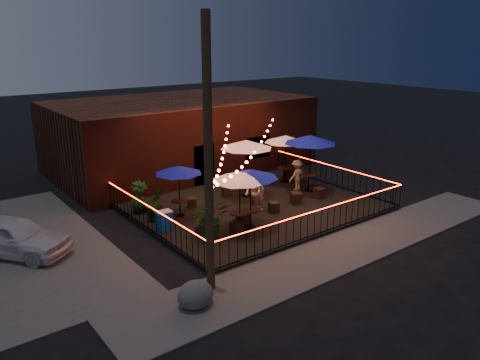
# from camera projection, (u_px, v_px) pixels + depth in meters

# --- Properties ---
(ground) EXTENTS (110.00, 110.00, 0.00)m
(ground) POSITION_uv_depth(u_px,v_px,m) (285.00, 222.00, 19.29)
(ground) COLOR black
(ground) RESTS_ON ground
(patio) EXTENTS (10.00, 8.00, 0.15)m
(patio) POSITION_uv_depth(u_px,v_px,m) (254.00, 207.00, 20.79)
(patio) COLOR black
(patio) RESTS_ON ground
(sidewalk) EXTENTS (18.00, 2.50, 0.05)m
(sidewalk) POSITION_uv_depth(u_px,v_px,m) (346.00, 249.00, 16.81)
(sidewalk) COLOR #484543
(sidewalk) RESTS_ON ground
(brick_building) EXTENTS (14.00, 8.00, 4.00)m
(brick_building) POSITION_uv_depth(u_px,v_px,m) (181.00, 134.00, 26.90)
(brick_building) COLOR #3D1710
(brick_building) RESTS_ON ground
(utility_pole) EXTENTS (0.26, 0.26, 8.00)m
(utility_pole) POSITION_uv_depth(u_px,v_px,m) (208.00, 161.00, 13.02)
(utility_pole) COLOR #3C2C18
(utility_pole) RESTS_ON ground
(fence_front) EXTENTS (10.00, 0.04, 1.04)m
(fence_front) POSITION_uv_depth(u_px,v_px,m) (321.00, 222.00, 17.58)
(fence_front) COLOR black
(fence_front) RESTS_ON patio
(fence_left) EXTENTS (0.04, 8.00, 1.04)m
(fence_left) POSITION_uv_depth(u_px,v_px,m) (152.00, 220.00, 17.72)
(fence_left) COLOR black
(fence_left) RESTS_ON patio
(fence_right) EXTENTS (0.04, 8.00, 1.04)m
(fence_right) POSITION_uv_depth(u_px,v_px,m) (331.00, 176.00, 23.52)
(fence_right) COLOR black
(fence_right) RESTS_ON patio
(festoon_lights) EXTENTS (10.02, 8.72, 1.32)m
(festoon_lights) POSITION_uv_depth(u_px,v_px,m) (240.00, 159.00, 19.27)
(festoon_lights) COLOR #FF362B
(festoon_lights) RESTS_ON ground
(cafe_table_0) EXTENTS (2.45, 2.45, 2.36)m
(cafe_table_0) POSITION_uv_depth(u_px,v_px,m) (240.00, 177.00, 17.49)
(cafe_table_0) COLOR black
(cafe_table_0) RESTS_ON patio
(cafe_table_1) EXTENTS (2.11, 2.11, 2.16)m
(cafe_table_1) POSITION_uv_depth(u_px,v_px,m) (178.00, 170.00, 19.06)
(cafe_table_1) COLOR black
(cafe_table_1) RESTS_ON patio
(cafe_table_2) EXTENTS (2.26, 2.26, 2.36)m
(cafe_table_2) POSITION_uv_depth(u_px,v_px,m) (251.00, 174.00, 17.82)
(cafe_table_2) COLOR black
(cafe_table_2) RESTS_ON patio
(cafe_table_3) EXTENTS (3.19, 3.19, 2.68)m
(cafe_table_3) POSITION_uv_depth(u_px,v_px,m) (246.00, 145.00, 21.41)
(cafe_table_3) COLOR black
(cafe_table_3) RESTS_ON patio
(cafe_table_4) EXTENTS (3.15, 3.15, 2.76)m
(cafe_table_4) POSITION_uv_depth(u_px,v_px,m) (310.00, 140.00, 22.13)
(cafe_table_4) COLOR black
(cafe_table_4) RESTS_ON patio
(cafe_table_5) EXTENTS (2.69, 2.69, 2.44)m
(cafe_table_5) POSITION_uv_depth(u_px,v_px,m) (286.00, 139.00, 23.64)
(cafe_table_5) COLOR black
(cafe_table_5) RESTS_ON patio
(bistro_chair_0) EXTENTS (0.42, 0.42, 0.40)m
(bistro_chair_0) POSITION_uv_depth(u_px,v_px,m) (201.00, 231.00, 17.54)
(bistro_chair_0) COLOR black
(bistro_chair_0) RESTS_ON patio
(bistro_chair_1) EXTENTS (0.43, 0.43, 0.46)m
(bistro_chair_1) POSITION_uv_depth(u_px,v_px,m) (236.00, 227.00, 17.85)
(bistro_chair_1) COLOR black
(bistro_chair_1) RESTS_ON patio
(bistro_chair_2) EXTENTS (0.39, 0.39, 0.41)m
(bistro_chair_2) POSITION_uv_depth(u_px,v_px,m) (157.00, 209.00, 19.80)
(bistro_chair_2) COLOR black
(bistro_chair_2) RESTS_ON patio
(bistro_chair_3) EXTENTS (0.45, 0.45, 0.41)m
(bistro_chair_3) POSITION_uv_depth(u_px,v_px,m) (192.00, 203.00, 20.55)
(bistro_chair_3) COLOR black
(bistro_chair_3) RESTS_ON patio
(bistro_chair_4) EXTENTS (0.51, 0.51, 0.50)m
(bistro_chair_4) POSITION_uv_depth(u_px,v_px,m) (243.00, 216.00, 18.85)
(bistro_chair_4) COLOR black
(bistro_chair_4) RESTS_ON patio
(bistro_chair_5) EXTENTS (0.49, 0.49, 0.46)m
(bistro_chair_5) POSITION_uv_depth(u_px,v_px,m) (274.00, 207.00, 19.92)
(bistro_chair_5) COLOR black
(bistro_chair_5) RESTS_ON patio
(bistro_chair_6) EXTENTS (0.47, 0.47, 0.44)m
(bistro_chair_6) POSITION_uv_depth(u_px,v_px,m) (226.00, 192.00, 21.97)
(bistro_chair_6) COLOR black
(bistro_chair_6) RESTS_ON patio
(bistro_chair_7) EXTENTS (0.53, 0.53, 0.48)m
(bistro_chair_7) POSITION_uv_depth(u_px,v_px,m) (247.00, 184.00, 23.02)
(bistro_chair_7) COLOR black
(bistro_chair_7) RESTS_ON patio
(bistro_chair_8) EXTENTS (0.56, 0.56, 0.52)m
(bistro_chair_8) POSITION_uv_depth(u_px,v_px,m) (296.00, 198.00, 20.96)
(bistro_chair_8) COLOR black
(bistro_chair_8) RESTS_ON patio
(bistro_chair_9) EXTENTS (0.45, 0.45, 0.51)m
(bistro_chair_9) POSITION_uv_depth(u_px,v_px,m) (319.00, 193.00, 21.69)
(bistro_chair_9) COLOR black
(bistro_chair_9) RESTS_ON patio
(bistro_chair_10) EXTENTS (0.48, 0.48, 0.45)m
(bistro_chair_10) POSITION_uv_depth(u_px,v_px,m) (268.00, 180.00, 23.72)
(bistro_chair_10) COLOR black
(bistro_chair_10) RESTS_ON patio
(bistro_chair_11) EXTENTS (0.55, 0.55, 0.50)m
(bistro_chair_11) POSITION_uv_depth(u_px,v_px,m) (288.00, 175.00, 24.59)
(bistro_chair_11) COLOR black
(bistro_chair_11) RESTS_ON patio
(patron_a) EXTENTS (0.52, 0.68, 1.66)m
(patron_a) POSITION_uv_depth(u_px,v_px,m) (260.00, 191.00, 20.17)
(patron_a) COLOR #DAA48A
(patron_a) RESTS_ON patio
(patron_b) EXTENTS (0.68, 0.85, 1.66)m
(patron_b) POSITION_uv_depth(u_px,v_px,m) (253.00, 193.00, 19.89)
(patron_b) COLOR tan
(patron_b) RESTS_ON patio
(patron_c) EXTENTS (1.02, 0.64, 1.52)m
(patron_c) POSITION_uv_depth(u_px,v_px,m) (297.00, 175.00, 22.72)
(patron_c) COLOR beige
(patron_c) RESTS_ON patio
(potted_shrub_a) EXTENTS (1.65, 1.52, 1.53)m
(potted_shrub_a) POSITION_uv_depth(u_px,v_px,m) (210.00, 217.00, 17.35)
(potted_shrub_a) COLOR #0F3A0E
(potted_shrub_a) RESTS_ON patio
(potted_shrub_b) EXTENTS (0.79, 0.64, 1.43)m
(potted_shrub_b) POSITION_uv_depth(u_px,v_px,m) (155.00, 203.00, 18.97)
(potted_shrub_b) COLOR #0E3A0D
(potted_shrub_b) RESTS_ON patio
(potted_shrub_c) EXTENTS (0.75, 0.75, 1.34)m
(potted_shrub_c) POSITION_uv_depth(u_px,v_px,m) (139.00, 197.00, 19.86)
(potted_shrub_c) COLOR #153F14
(potted_shrub_c) RESTS_ON patio
(cooler) EXTENTS (0.61, 0.44, 0.78)m
(cooler) POSITION_uv_depth(u_px,v_px,m) (164.00, 221.00, 18.02)
(cooler) COLOR #1451AE
(cooler) RESTS_ON patio
(boulder) EXTENTS (1.01, 0.87, 0.76)m
(boulder) POSITION_uv_depth(u_px,v_px,m) (195.00, 295.00, 13.12)
(boulder) COLOR #494843
(boulder) RESTS_ON ground
(car_white) EXTENTS (3.69, 4.16, 1.36)m
(car_white) POSITION_uv_depth(u_px,v_px,m) (14.00, 236.00, 16.25)
(car_white) COLOR silver
(car_white) RESTS_ON ground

